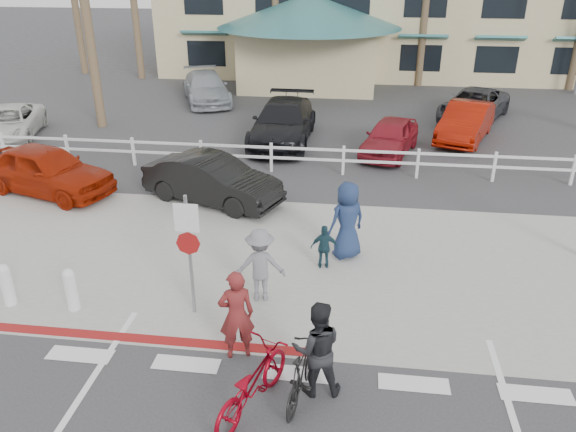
# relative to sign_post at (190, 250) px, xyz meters

# --- Properties ---
(ground) EXTENTS (140.00, 140.00, 0.00)m
(ground) POSITION_rel_sign_post_xyz_m (2.30, -2.20, -1.45)
(ground) COLOR #333335
(sidewalk_plaza) EXTENTS (22.00, 7.00, 0.01)m
(sidewalk_plaza) POSITION_rel_sign_post_xyz_m (2.30, 2.30, -1.44)
(sidewalk_plaza) COLOR gray
(sidewalk_plaza) RESTS_ON ground
(cross_street) EXTENTS (40.00, 5.00, 0.01)m
(cross_street) POSITION_rel_sign_post_xyz_m (2.30, 6.30, -1.45)
(cross_street) COLOR #333335
(cross_street) RESTS_ON ground
(parking_lot) EXTENTS (50.00, 16.00, 0.01)m
(parking_lot) POSITION_rel_sign_post_xyz_m (2.30, 15.80, -1.45)
(parking_lot) COLOR #333335
(parking_lot) RESTS_ON ground
(curb_red) EXTENTS (7.00, 0.25, 0.02)m
(curb_red) POSITION_rel_sign_post_xyz_m (-0.70, -1.00, -1.44)
(curb_red) COLOR maroon
(curb_red) RESTS_ON ground
(rail_fence) EXTENTS (29.40, 0.16, 1.00)m
(rail_fence) POSITION_rel_sign_post_xyz_m (2.80, 8.30, -0.95)
(rail_fence) COLOR silver
(rail_fence) RESTS_ON ground
(sign_post) EXTENTS (0.50, 0.10, 2.90)m
(sign_post) POSITION_rel_sign_post_xyz_m (0.00, 0.00, 0.00)
(sign_post) COLOR gray
(sign_post) RESTS_ON ground
(bollard_0) EXTENTS (0.26, 0.26, 0.95)m
(bollard_0) POSITION_rel_sign_post_xyz_m (-2.50, -0.20, -0.97)
(bollard_0) COLOR silver
(bollard_0) RESTS_ON ground
(bollard_1) EXTENTS (0.26, 0.26, 0.95)m
(bollard_1) POSITION_rel_sign_post_xyz_m (-3.90, -0.20, -0.97)
(bollard_1) COLOR silver
(bollard_1) RESTS_ON ground
(bike_red) EXTENTS (1.41, 2.12, 1.06)m
(bike_red) POSITION_rel_sign_post_xyz_m (1.67, -2.49, -0.92)
(bike_red) COLOR maroon
(bike_red) RESTS_ON ground
(rider_red) EXTENTS (0.75, 0.62, 1.76)m
(rider_red) POSITION_rel_sign_post_xyz_m (1.17, -1.21, -0.57)
(rider_red) COLOR maroon
(rider_red) RESTS_ON ground
(bike_black) EXTENTS (0.75, 1.68, 0.98)m
(bike_black) POSITION_rel_sign_post_xyz_m (2.43, -2.14, -0.96)
(bike_black) COLOR black
(bike_black) RESTS_ON ground
(rider_black) EXTENTS (0.93, 0.78, 1.72)m
(rider_black) POSITION_rel_sign_post_xyz_m (2.65, -1.94, -0.59)
(rider_black) COLOR black
(rider_black) RESTS_ON ground
(pedestrian_a) EXTENTS (1.13, 0.77, 1.62)m
(pedestrian_a) POSITION_rel_sign_post_xyz_m (1.26, 0.68, -0.64)
(pedestrian_a) COLOR slate
(pedestrian_a) RESTS_ON ground
(pedestrian_child) EXTENTS (0.65, 0.33, 1.08)m
(pedestrian_child) POSITION_rel_sign_post_xyz_m (2.50, 2.15, -0.91)
(pedestrian_child) COLOR #193845
(pedestrian_child) RESTS_ON ground
(pedestrian_b) EXTENTS (1.12, 1.03, 1.91)m
(pedestrian_b) POSITION_rel_sign_post_xyz_m (2.98, 2.76, -0.49)
(pedestrian_b) COLOR navy
(pedestrian_b) RESTS_ON ground
(car_white_sedan) EXTENTS (4.42, 2.87, 1.38)m
(car_white_sedan) POSITION_rel_sign_post_xyz_m (-1.01, 5.58, -0.76)
(car_white_sedan) COLOR black
(car_white_sedan) RESTS_ON ground
(car_red_compact) EXTENTS (4.68, 2.98, 1.48)m
(car_red_compact) POSITION_rel_sign_post_xyz_m (-6.17, 5.62, -0.71)
(car_red_compact) COLOR #931A05
(car_red_compact) RESTS_ON ground
(lot_car_0) EXTENTS (3.31, 4.94, 1.26)m
(lot_car_0) POSITION_rel_sign_post_xyz_m (-10.52, 10.64, -0.82)
(lot_car_0) COLOR silver
(lot_car_0) RESTS_ON ground
(lot_car_1) EXTENTS (2.27, 5.39, 1.55)m
(lot_car_1) POSITION_rel_sign_post_xyz_m (0.24, 11.65, -0.67)
(lot_car_1) COLOR black
(lot_car_1) RESTS_ON ground
(lot_car_2) EXTENTS (2.55, 4.05, 1.29)m
(lot_car_2) POSITION_rel_sign_post_xyz_m (4.28, 10.69, -0.81)
(lot_car_2) COLOR maroon
(lot_car_2) RESTS_ON ground
(lot_car_3) EXTENTS (2.91, 4.58, 1.42)m
(lot_car_3) POSITION_rel_sign_post_xyz_m (7.29, 12.83, -0.74)
(lot_car_3) COLOR #851003
(lot_car_3) RESTS_ON ground
(lot_car_4) EXTENTS (3.67, 5.27, 1.42)m
(lot_car_4) POSITION_rel_sign_post_xyz_m (-4.39, 17.59, -0.74)
(lot_car_4) COLOR #91979E
(lot_car_4) RESTS_ON ground
(lot_car_5) EXTENTS (4.00, 5.24, 1.32)m
(lot_car_5) POSITION_rel_sign_post_xyz_m (8.09, 15.85, -0.79)
(lot_car_5) COLOR #2F3036
(lot_car_5) RESTS_ON ground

